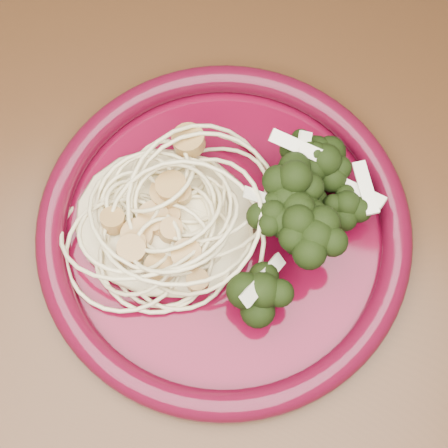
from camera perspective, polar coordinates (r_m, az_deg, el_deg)
dining_table at (r=0.61m, az=4.50°, el=-2.93°), size 1.20×0.80×0.75m
dinner_plate at (r=0.50m, az=0.00°, el=-0.36°), size 0.33×0.33×0.03m
spaghetti_pile at (r=0.49m, az=-5.45°, el=0.79°), size 0.16×0.14×0.03m
scallop_cluster at (r=0.46m, az=-5.86°, el=2.48°), size 0.14×0.14×0.04m
broccoli_pile at (r=0.48m, az=6.82°, el=-0.35°), size 0.10×0.15×0.05m
onion_garnish at (r=0.45m, az=7.26°, el=1.01°), size 0.07×0.10×0.05m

